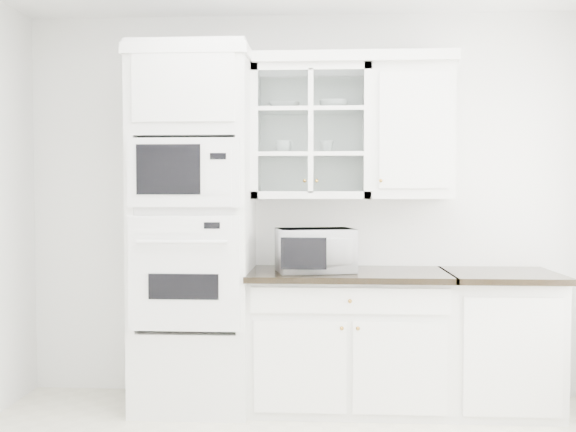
{
  "coord_description": "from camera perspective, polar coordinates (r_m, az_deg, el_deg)",
  "views": [
    {
      "loc": [
        0.12,
        -2.83,
        1.45
      ],
      "look_at": [
        -0.1,
        1.05,
        1.3
      ],
      "focal_mm": 40.0,
      "sensor_mm": 36.0,
      "label": 1
    }
  ],
  "objects": [
    {
      "name": "room_shell",
      "position": [
        3.28,
        1.15,
        7.98
      ],
      "size": [
        4.0,
        3.5,
        2.7
      ],
      "color": "white",
      "rests_on": "ground"
    },
    {
      "name": "oven_column",
      "position": [
        4.34,
        -8.32,
        -1.12
      ],
      "size": [
        0.76,
        0.68,
        2.4
      ],
      "color": "white",
      "rests_on": "ground"
    },
    {
      "name": "base_cabinet_run",
      "position": [
        4.39,
        5.34,
        -10.79
      ],
      "size": [
        1.32,
        0.67,
        0.92
      ],
      "color": "white",
      "rests_on": "ground"
    },
    {
      "name": "extra_base_cabinet",
      "position": [
        4.54,
        18.27,
        -10.46
      ],
      "size": [
        0.72,
        0.67,
        0.92
      ],
      "color": "white",
      "rests_on": "ground"
    },
    {
      "name": "upper_cabinet_glass",
      "position": [
        4.44,
        2.08,
        7.38
      ],
      "size": [
        0.8,
        0.33,
        0.9
      ],
      "color": "white",
      "rests_on": "room_shell"
    },
    {
      "name": "upper_cabinet_solid",
      "position": [
        4.47,
        10.83,
        7.3
      ],
      "size": [
        0.55,
        0.33,
        0.9
      ],
      "primitive_type": "cube",
      "color": "white",
      "rests_on": "room_shell"
    },
    {
      "name": "crown_molding",
      "position": [
        4.48,
        0.7,
        13.59
      ],
      "size": [
        2.14,
        0.38,
        0.07
      ],
      "primitive_type": "cube",
      "color": "white",
      "rests_on": "room_shell"
    },
    {
      "name": "countertop_microwave",
      "position": [
        4.24,
        2.4,
        -3.03
      ],
      "size": [
        0.57,
        0.51,
        0.29
      ],
      "primitive_type": "imported",
      "rotation": [
        0.0,
        0.0,
        3.36
      ],
      "color": "white",
      "rests_on": "base_cabinet_run"
    },
    {
      "name": "bowl_a",
      "position": [
        4.48,
        -0.35,
        9.72
      ],
      "size": [
        0.23,
        0.23,
        0.05
      ],
      "primitive_type": "imported",
      "rotation": [
        0.0,
        0.0,
        -0.06
      ],
      "color": "white",
      "rests_on": "upper_cabinet_glass"
    },
    {
      "name": "bowl_b",
      "position": [
        4.45,
        4.08,
        9.82
      ],
      "size": [
        0.22,
        0.22,
        0.06
      ],
      "primitive_type": "imported",
      "rotation": [
        0.0,
        0.0,
        -0.16
      ],
      "color": "white",
      "rests_on": "upper_cabinet_glass"
    },
    {
      "name": "cup_a",
      "position": [
        4.43,
        -0.38,
        6.13
      ],
      "size": [
        0.13,
        0.13,
        0.09
      ],
      "primitive_type": "imported",
      "rotation": [
        0.0,
        0.0,
        0.22
      ],
      "color": "white",
      "rests_on": "upper_cabinet_glass"
    },
    {
      "name": "cup_b",
      "position": [
        4.41,
        3.47,
        6.15
      ],
      "size": [
        0.1,
        0.1,
        0.09
      ],
      "primitive_type": "imported",
      "rotation": [
        0.0,
        0.0,
        0.08
      ],
      "color": "white",
      "rests_on": "upper_cabinet_glass"
    }
  ]
}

